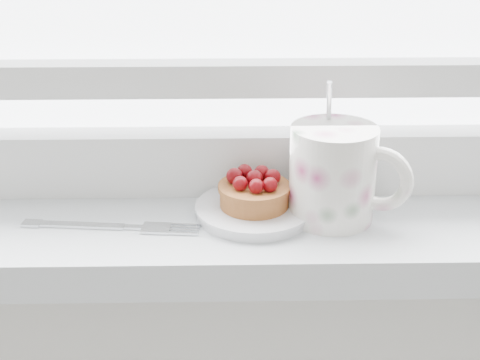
{
  "coord_description": "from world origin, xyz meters",
  "views": [
    {
      "loc": [
        -0.04,
        1.27,
        1.26
      ],
      "look_at": [
        -0.03,
        1.88,
        0.99
      ],
      "focal_mm": 50.0,
      "sensor_mm": 36.0,
      "label": 1
    }
  ],
  "objects_px": {
    "raspberry_tart": "(254,191)",
    "fork": "(109,226)",
    "saucer": "(254,210)",
    "floral_mug": "(336,172)"
  },
  "relations": [
    {
      "from": "fork",
      "to": "floral_mug",
      "type": "bearing_deg",
      "value": 4.47
    },
    {
      "from": "raspberry_tart",
      "to": "floral_mug",
      "type": "relative_size",
      "value": 0.53
    },
    {
      "from": "floral_mug",
      "to": "fork",
      "type": "xyz_separation_m",
      "value": [
        -0.23,
        -0.02,
        -0.05
      ]
    },
    {
      "from": "saucer",
      "to": "raspberry_tart",
      "type": "relative_size",
      "value": 1.64
    },
    {
      "from": "saucer",
      "to": "raspberry_tart",
      "type": "bearing_deg",
      "value": 121.96
    },
    {
      "from": "saucer",
      "to": "fork",
      "type": "bearing_deg",
      "value": -170.55
    },
    {
      "from": "raspberry_tart",
      "to": "fork",
      "type": "height_order",
      "value": "raspberry_tart"
    },
    {
      "from": "floral_mug",
      "to": "saucer",
      "type": "bearing_deg",
      "value": 175.41
    },
    {
      "from": "saucer",
      "to": "floral_mug",
      "type": "distance_m",
      "value": 0.09
    },
    {
      "from": "floral_mug",
      "to": "fork",
      "type": "distance_m",
      "value": 0.24
    }
  ]
}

